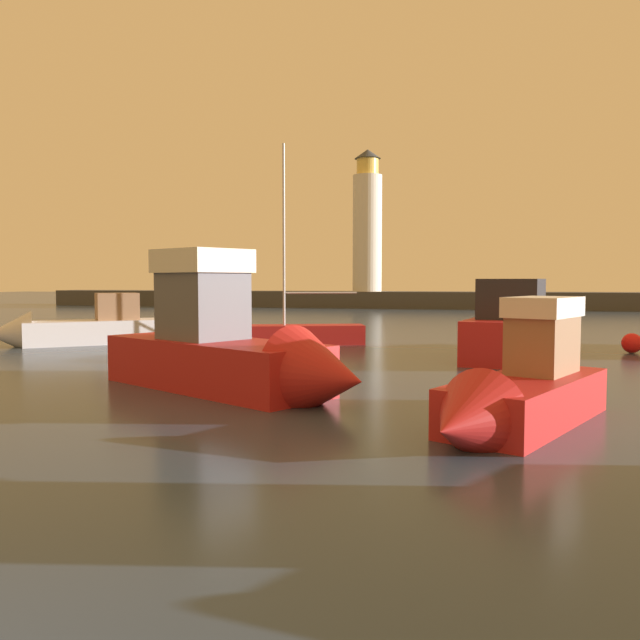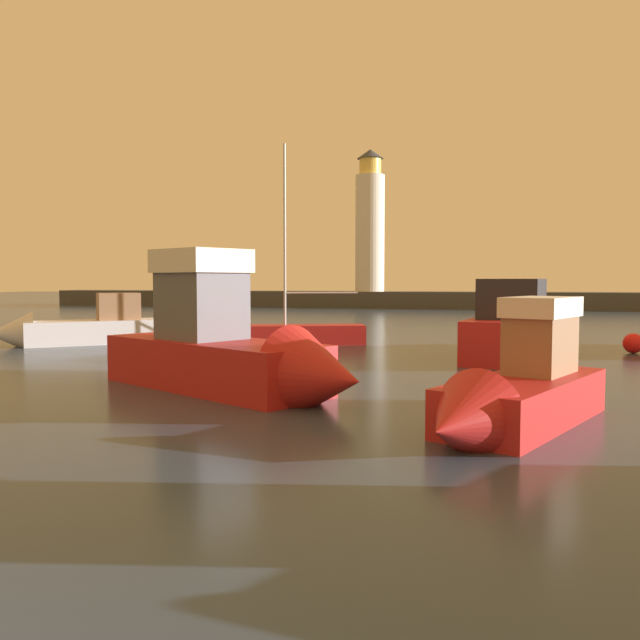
{
  "view_description": "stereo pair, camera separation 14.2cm",
  "coord_description": "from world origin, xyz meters",
  "px_view_note": "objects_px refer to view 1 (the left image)",
  "views": [
    {
      "loc": [
        4.65,
        -1.95,
        3.05
      ],
      "look_at": [
        -0.85,
        20.98,
        1.57
      ],
      "focal_mm": 36.25,
      "sensor_mm": 36.0,
      "label": 1
    },
    {
      "loc": [
        4.79,
        -1.92,
        3.05
      ],
      "look_at": [
        -0.85,
        20.98,
        1.57
      ],
      "focal_mm": 36.25,
      "sensor_mm": 36.0,
      "label": 2
    }
  ],
  "objects_px": {
    "lighthouse": "(367,225)",
    "mooring_buoy": "(632,343)",
    "motorboat_2": "(237,351)",
    "motorboat_4": "(519,328)",
    "motorboat_0": "(514,392)",
    "motorboat_3": "(74,329)",
    "sailboat_moored": "(297,333)"
  },
  "relations": [
    {
      "from": "lighthouse",
      "to": "mooring_buoy",
      "type": "relative_size",
      "value": 18.51
    },
    {
      "from": "motorboat_4",
      "to": "motorboat_3",
      "type": "bearing_deg",
      "value": -177.96
    },
    {
      "from": "motorboat_0",
      "to": "sailboat_moored",
      "type": "xyz_separation_m",
      "value": [
        -8.91,
        15.68,
        -0.23
      ]
    },
    {
      "from": "motorboat_0",
      "to": "motorboat_3",
      "type": "height_order",
      "value": "motorboat_0"
    },
    {
      "from": "motorboat_0",
      "to": "sailboat_moored",
      "type": "relative_size",
      "value": 0.71
    },
    {
      "from": "motorboat_3",
      "to": "sailboat_moored",
      "type": "height_order",
      "value": "sailboat_moored"
    },
    {
      "from": "lighthouse",
      "to": "motorboat_2",
      "type": "xyz_separation_m",
      "value": [
        5.25,
        -53.52,
        -7.89
      ]
    },
    {
      "from": "motorboat_0",
      "to": "mooring_buoy",
      "type": "distance_m",
      "value": 16.49
    },
    {
      "from": "motorboat_0",
      "to": "motorboat_4",
      "type": "distance_m",
      "value": 13.97
    },
    {
      "from": "motorboat_2",
      "to": "mooring_buoy",
      "type": "relative_size",
      "value": 10.81
    },
    {
      "from": "mooring_buoy",
      "to": "lighthouse",
      "type": "bearing_deg",
      "value": 113.63
    },
    {
      "from": "lighthouse",
      "to": "motorboat_4",
      "type": "relative_size",
      "value": 1.56
    },
    {
      "from": "motorboat_0",
      "to": "motorboat_2",
      "type": "distance_m",
      "value": 7.55
    },
    {
      "from": "motorboat_2",
      "to": "motorboat_3",
      "type": "distance_m",
      "value": 16.01
    },
    {
      "from": "motorboat_2",
      "to": "motorboat_4",
      "type": "bearing_deg",
      "value": 54.46
    },
    {
      "from": "sailboat_moored",
      "to": "mooring_buoy",
      "type": "height_order",
      "value": "sailboat_moored"
    },
    {
      "from": "motorboat_2",
      "to": "motorboat_4",
      "type": "height_order",
      "value": "motorboat_2"
    },
    {
      "from": "sailboat_moored",
      "to": "mooring_buoy",
      "type": "distance_m",
      "value": 14.5
    },
    {
      "from": "lighthouse",
      "to": "sailboat_moored",
      "type": "relative_size",
      "value": 1.64
    },
    {
      "from": "motorboat_3",
      "to": "motorboat_0",
      "type": "bearing_deg",
      "value": -34.62
    },
    {
      "from": "motorboat_0",
      "to": "mooring_buoy",
      "type": "bearing_deg",
      "value": 70.17
    },
    {
      "from": "mooring_buoy",
      "to": "motorboat_2",
      "type": "bearing_deg",
      "value": -134.71
    },
    {
      "from": "motorboat_0",
      "to": "motorboat_2",
      "type": "height_order",
      "value": "motorboat_2"
    },
    {
      "from": "motorboat_0",
      "to": "motorboat_2",
      "type": "xyz_separation_m",
      "value": [
        -7.0,
        2.78,
        0.37
      ]
    },
    {
      "from": "motorboat_3",
      "to": "lighthouse",
      "type": "bearing_deg",
      "value": 80.92
    },
    {
      "from": "motorboat_2",
      "to": "sailboat_moored",
      "type": "height_order",
      "value": "sailboat_moored"
    },
    {
      "from": "mooring_buoy",
      "to": "motorboat_3",
      "type": "bearing_deg",
      "value": -174.7
    },
    {
      "from": "motorboat_2",
      "to": "mooring_buoy",
      "type": "distance_m",
      "value": 17.92
    },
    {
      "from": "motorboat_0",
      "to": "mooring_buoy",
      "type": "relative_size",
      "value": 7.98
    },
    {
      "from": "lighthouse",
      "to": "mooring_buoy",
      "type": "bearing_deg",
      "value": -66.37
    },
    {
      "from": "lighthouse",
      "to": "motorboat_2",
      "type": "relative_size",
      "value": 1.71
    },
    {
      "from": "motorboat_4",
      "to": "motorboat_2",
      "type": "bearing_deg",
      "value": -125.54
    }
  ]
}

